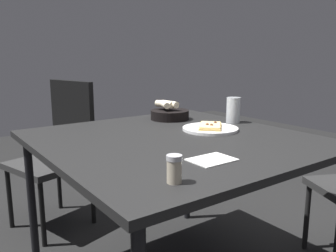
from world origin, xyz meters
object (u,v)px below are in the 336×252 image
Objects in this scene: dining_table at (174,149)px; chair_spare at (60,146)px; bread_basket at (169,113)px; pizza_plate at (210,128)px; beer_glass at (233,111)px; pepper_shaker at (174,171)px.

chair_spare reaches higher than dining_table.
pizza_plate is at bearing 88.44° from bread_basket.
chair_spare is (0.20, -1.01, -0.17)m from dining_table.
beer_glass reaches higher than bread_basket.
pizza_plate is at bearing -140.61° from pepper_shaker.
beer_glass is 1.66× the size of pepper_shaker.
beer_glass is 1.17m from chair_spare.
bread_basket reaches higher than pepper_shaker.
pizza_plate is 0.37m from bread_basket.
bread_basket is at bearing -122.87° from dining_table.
beer_glass is at bearing 126.74° from chair_spare.
beer_glass is (-0.48, -0.10, 0.12)m from dining_table.
dining_table is 0.25m from pizza_plate.
bread_basket is 1.59× the size of beer_glass.
dining_table is 5.34× the size of bread_basket.
dining_table is 14.10× the size of pepper_shaker.
bread_basket is 0.37m from beer_glass.
bread_basket is (-0.01, -0.37, 0.03)m from pizza_plate.
chair_spare is at bearing -78.96° from dining_table.
beer_glass is at bearing -168.42° from dining_table.
bread_basket is at bearing 125.85° from chair_spare.
dining_table is at bearing -126.94° from pepper_shaker.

